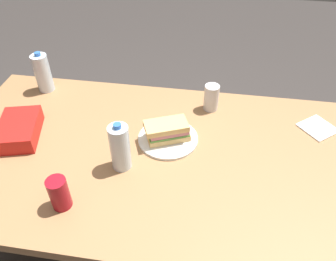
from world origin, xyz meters
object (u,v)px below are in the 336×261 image
(water_bottle_spare, at_px, (120,147))
(soda_can_silver, at_px, (211,98))
(paper_plate, at_px, (168,139))
(chip_bag, at_px, (19,130))
(sandwich, at_px, (167,130))
(soda_can_red, at_px, (59,193))
(water_bottle_tall, at_px, (43,73))
(dining_table, at_px, (163,169))

(water_bottle_spare, xyz_separation_m, soda_can_silver, (-0.31, -0.41, -0.03))
(paper_plate, xyz_separation_m, water_bottle_spare, (0.15, 0.17, 0.09))
(chip_bag, distance_m, soda_can_silver, 0.83)
(sandwich, relative_size, chip_bag, 0.87)
(soda_can_red, xyz_separation_m, water_bottle_spare, (-0.15, -0.21, 0.03))
(soda_can_red, relative_size, water_bottle_spare, 0.60)
(sandwich, relative_size, soda_can_silver, 1.64)
(chip_bag, distance_m, water_bottle_tall, 0.35)
(dining_table, xyz_separation_m, water_bottle_tall, (0.64, -0.36, 0.18))
(dining_table, distance_m, water_bottle_tall, 0.76)
(water_bottle_tall, distance_m, water_bottle_spare, 0.67)
(paper_plate, height_order, chip_bag, chip_bag)
(dining_table, height_order, chip_bag, chip_bag)
(water_bottle_tall, bearing_deg, paper_plate, 157.17)
(paper_plate, bearing_deg, sandwich, 49.53)
(dining_table, distance_m, chip_bag, 0.61)
(sandwich, height_order, water_bottle_spare, water_bottle_spare)
(soda_can_red, bearing_deg, water_bottle_spare, -126.47)
(sandwich, height_order, soda_can_silver, soda_can_silver)
(paper_plate, xyz_separation_m, soda_can_red, (0.30, 0.38, 0.06))
(chip_bag, height_order, soda_can_silver, soda_can_silver)
(soda_can_red, distance_m, chip_bag, 0.43)
(dining_table, height_order, water_bottle_tall, water_bottle_tall)
(sandwich, distance_m, water_bottle_tall, 0.70)
(sandwich, distance_m, water_bottle_spare, 0.23)
(paper_plate, distance_m, water_bottle_spare, 0.24)
(dining_table, distance_m, soda_can_silver, 0.40)
(water_bottle_spare, bearing_deg, paper_plate, -131.41)
(soda_can_silver, bearing_deg, chip_bag, 22.05)
(dining_table, distance_m, sandwich, 0.16)
(water_bottle_tall, height_order, water_bottle_spare, water_bottle_spare)
(water_bottle_tall, bearing_deg, soda_can_silver, 177.65)
(chip_bag, xyz_separation_m, water_bottle_tall, (0.04, -0.34, 0.06))
(chip_bag, xyz_separation_m, water_bottle_spare, (-0.46, 0.10, 0.06))
(dining_table, relative_size, paper_plate, 7.20)
(dining_table, bearing_deg, paper_plate, -93.95)
(soda_can_red, xyz_separation_m, soda_can_silver, (-0.46, -0.62, 0.00))
(paper_plate, height_order, water_bottle_spare, water_bottle_spare)
(soda_can_red, relative_size, chip_bag, 0.53)
(paper_plate, height_order, soda_can_silver, soda_can_silver)
(soda_can_silver, bearing_deg, soda_can_red, 53.13)
(water_bottle_tall, bearing_deg, chip_bag, 96.61)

